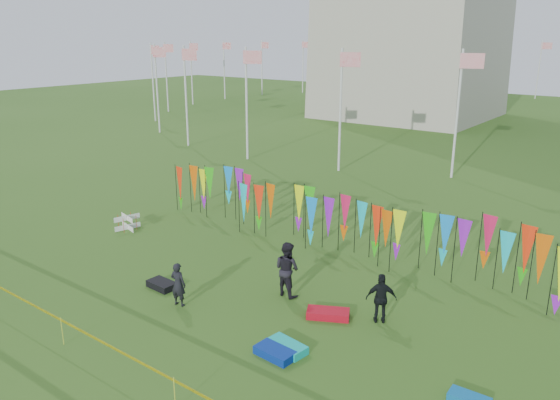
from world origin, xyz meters
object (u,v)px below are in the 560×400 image
Objects in this scene: kite_bag_black at (162,285)px; kite_bag_red at (328,314)px; kite_bag_turquoise at (287,347)px; box_kite at (127,222)px; person_left at (178,284)px; person_mid at (287,269)px; person_right at (381,298)px; kite_bag_blue at (275,353)px; kite_bag_teal at (469,399)px.

kite_bag_red is at bearing 16.88° from kite_bag_black.
kite_bag_red reaches higher than kite_bag_turquoise.
person_left is at bearing -26.29° from box_kite.
box_kite is 6.83m from kite_bag_black.
person_mid is (2.46, 2.83, 0.22)m from person_left.
person_left is 1.13× the size of kite_bag_red.
person_right is 1.42× the size of kite_bag_blue.
kite_bag_turquoise is 0.46m from kite_bag_blue.
person_left reaches higher than kite_bag_turquoise.
kite_bag_red is at bearing -163.31° from person_left.
person_left is 4.61m from kite_bag_turquoise.
kite_bag_blue reaches higher than kite_bag_turquoise.
kite_bag_black is (-6.05, 0.57, 0.00)m from kite_bag_turquoise.
person_right reaches higher than kite_bag_turquoise.
kite_bag_turquoise is 0.89× the size of kite_bag_red.
kite_bag_red reaches higher than kite_bag_teal.
person_left is 0.93× the size of person_right.
person_mid is 1.85× the size of kite_bag_black.
person_mid reaches higher than kite_bag_blue.
kite_bag_black is (-5.97, -1.81, -0.00)m from kite_bag_red.
person_mid is 1.19× the size of person_right.
person_mid is 3.53m from person_right.
kite_bag_blue is 5.28m from kite_bag_teal.
kite_bag_red is at bearing 172.58° from person_mid.
person_right is 1.37× the size of kite_bag_turquoise.
person_mid is 1.69× the size of kite_bag_blue.
kite_bag_black is (-3.94, -2.31, -0.86)m from person_mid.
person_mid is (9.97, -0.88, 0.63)m from box_kite.
person_right reaches higher than kite_bag_red.
box_kite is 0.67× the size of kite_bag_black.
kite_bag_red is (2.03, -0.50, -0.86)m from person_mid.
person_mid reaches higher than kite_bag_red.
box_kite is 0.61× the size of kite_bag_blue.
box_kite is 0.71× the size of kite_bag_teal.
person_left reaches higher than kite_bag_red.
person_mid is 3.99m from kite_bag_blue.
person_right reaches higher than kite_bag_black.
box_kite reaches higher than kite_bag_red.
kite_bag_blue is (2.03, -3.33, -0.86)m from person_mid.
person_right is 4.34m from kite_bag_teal.
kite_bag_black is at bearing 36.77° from person_mid.
kite_bag_teal is (5.12, 1.31, -0.03)m from kite_bag_blue.
person_mid is 1.44× the size of kite_bag_red.
kite_bag_turquoise is 1.13× the size of kite_bag_black.
kite_bag_red is (-0.00, 2.83, 0.00)m from kite_bag_blue.
kite_bag_turquoise is 6.08m from kite_bag_black.
person_mid reaches higher than kite_bag_black.
kite_bag_teal is (3.63, -2.27, -0.73)m from person_right.
kite_bag_black reaches higher than kite_bag_teal.
kite_bag_red is 6.24m from kite_bag_black.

